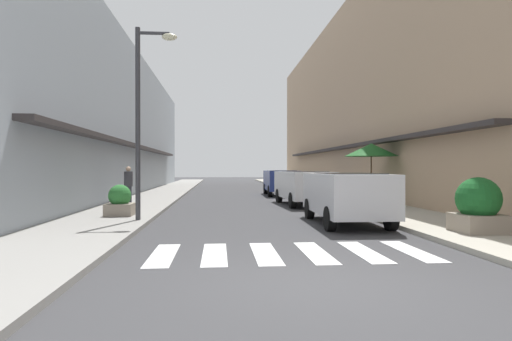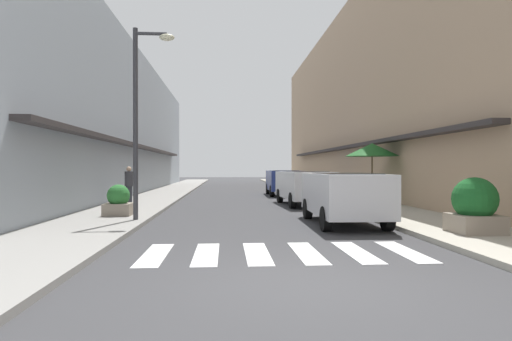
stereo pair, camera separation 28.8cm
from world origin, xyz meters
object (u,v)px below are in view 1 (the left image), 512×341
Objects in this scene: parked_car_mid at (303,184)px; parked_car_far at (281,180)px; parked_car_near at (346,192)px; planter_corner at (478,206)px; street_lamp at (144,103)px; cafe_umbrella at (371,150)px; planter_far at (363,190)px; planter_midblock at (120,202)px; pedestrian_walking_near at (128,185)px.

parked_car_far is at bearing 90.00° from parked_car_mid.
parked_car_mid is (0.00, 6.40, 0.00)m from parked_car_near.
parked_car_mid is 3.53× the size of planter_corner.
street_lamp is at bearing -134.74° from parked_car_mid.
cafe_umbrella reaches higher than parked_car_near.
planter_far is (0.49, 9.56, -0.13)m from planter_corner.
planter_midblock is (-9.56, -4.11, -1.81)m from cafe_umbrella.
street_lamp is (-5.78, 0.56, 2.57)m from parked_car_near.
pedestrian_walking_near is (-9.67, 8.39, 0.20)m from planter_corner.
parked_car_mid is at bearing 90.00° from parked_car_near.
parked_car_mid reaches higher than planter_corner.
parked_car_mid and parked_car_far have the same top height.
planter_midblock is at bearing -120.47° from parked_car_far.
street_lamp reaches higher than parked_car_near.
parked_car_near is 0.76× the size of street_lamp.
street_lamp is 2.18× the size of cafe_umbrella.
parked_car_mid is at bearing -168.51° from planter_far.
pedestrian_walking_near is at bearing -134.60° from parked_car_far.
parked_car_far is at bearing 65.43° from street_lamp.
street_lamp is (-5.78, -12.65, 2.57)m from parked_car_far.
parked_car_near is 1.66× the size of cafe_umbrella.
cafe_umbrella is (2.82, 5.86, 1.45)m from parked_car_near.
pedestrian_walking_near is (-10.17, -1.17, 0.33)m from planter_far.
parked_car_near is at bearing -112.31° from planter_far.
parked_car_mid is at bearing 104.80° from planter_corner.
planter_far is 0.71× the size of pedestrian_walking_near.
pedestrian_walking_near is at bearing 106.14° from street_lamp.
planter_far reaches higher than planter_midblock.
cafe_umbrella is 8.61m from planter_corner.
parked_car_near reaches higher than planter_corner.
parked_car_far is 0.77× the size of street_lamp.
planter_far is at bearing -65.34° from parked_car_far.
parked_car_far is 1.67× the size of cafe_umbrella.
cafe_umbrella reaches higher than planter_corner.
parked_car_mid is 9.29m from planter_corner.
planter_midblock is at bearing -156.74° from cafe_umbrella.
pedestrian_walking_near is (-10.12, -0.05, -1.44)m from cafe_umbrella.
pedestrian_walking_near is (-7.30, 5.81, 0.01)m from parked_car_near.
planter_far is at bearing 11.49° from parked_car_mid.
parked_car_mid is 2.94m from planter_far.
street_lamp reaches higher than parked_car_mid.
street_lamp is 10.17m from cafe_umbrella.
parked_car_far is 3.85× the size of planter_far.
planter_corner is at bearing -93.04° from cafe_umbrella.
parked_car_far is 15.97m from planter_corner.
parked_car_mid is 1.78× the size of cafe_umbrella.
planter_midblock is 0.63× the size of pedestrian_walking_near.
parked_car_mid is 8.61m from street_lamp.
parked_car_near is 3.51m from planter_corner.
parked_car_near is 2.72× the size of pedestrian_walking_near.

